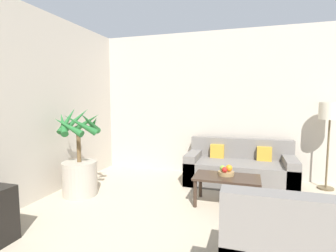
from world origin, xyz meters
TOP-DOWN VIEW (x-y plane):
  - wall_back at (0.00, 6.22)m, footprint 8.42×0.06m
  - potted_palm at (-2.97, 4.47)m, footprint 0.71×0.72m
  - sofa_loveseat at (-0.70, 5.73)m, footprint 1.76×0.82m
  - floor_lamp at (0.64, 5.87)m, footprint 0.33×0.33m
  - coffee_table at (-0.83, 4.74)m, footprint 0.87×0.49m
  - fruit_bowl at (-0.85, 4.80)m, footprint 0.22×0.22m
  - apple_red at (-0.86, 4.74)m, footprint 0.08×0.08m
  - apple_green at (-0.90, 4.83)m, footprint 0.08×0.08m
  - orange_fruit at (-0.81, 4.83)m, footprint 0.09×0.09m
  - ottoman at (-0.35, 3.89)m, footprint 0.55×0.51m

SIDE VIEW (x-z plane):
  - ottoman at x=-0.35m, z-range 0.00..0.37m
  - sofa_loveseat at x=-0.70m, z-range -0.12..0.63m
  - coffee_table at x=-0.83m, z-range 0.14..0.54m
  - fruit_bowl at x=-0.85m, z-range 0.40..0.45m
  - potted_palm at x=-2.97m, z-range -0.22..1.12m
  - apple_green at x=-0.90m, z-range 0.45..0.52m
  - apple_red at x=-0.86m, z-range 0.45..0.52m
  - orange_fruit at x=-0.81m, z-range 0.45..0.54m
  - floor_lamp at x=0.64m, z-range 0.48..1.87m
  - wall_back at x=0.00m, z-range 0.00..2.70m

